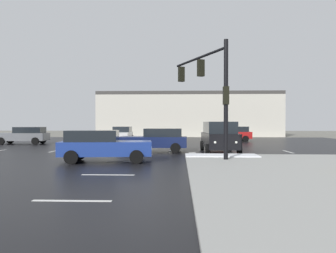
% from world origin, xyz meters
% --- Properties ---
extents(ground_plane, '(120.00, 120.00, 0.00)m').
position_xyz_m(ground_plane, '(0.00, 0.00, 0.00)').
color(ground_plane, slate).
extents(road_asphalt, '(44.00, 44.00, 0.02)m').
position_xyz_m(road_asphalt, '(0.00, 0.00, 0.01)').
color(road_asphalt, black).
rests_on(road_asphalt, ground_plane).
extents(snow_strip_curbside, '(4.00, 1.60, 0.06)m').
position_xyz_m(snow_strip_curbside, '(5.00, -4.00, 0.17)').
color(snow_strip_curbside, white).
rests_on(snow_strip_curbside, sidewalk_corner).
extents(lane_markings, '(36.15, 36.15, 0.01)m').
position_xyz_m(lane_markings, '(1.20, -1.38, 0.02)').
color(lane_markings, silver).
rests_on(lane_markings, road_asphalt).
extents(traffic_signal_mast, '(2.66, 5.36, 6.01)m').
position_xyz_m(traffic_signal_mast, '(4.31, -4.29, 4.18)').
color(traffic_signal_mast, black).
rests_on(traffic_signal_mast, sidewalk_corner).
extents(strip_building_background, '(26.84, 8.00, 6.55)m').
position_xyz_m(strip_building_background, '(4.04, 27.46, 3.27)').
color(strip_building_background, beige).
rests_on(strip_building_background, ground_plane).
extents(sedan_grey, '(4.62, 2.24, 1.58)m').
position_xyz_m(sedan_grey, '(-11.70, 7.22, 0.85)').
color(sedan_grey, slate).
rests_on(sedan_grey, road_asphalt).
extents(sedan_white, '(2.14, 4.59, 1.58)m').
position_xyz_m(sedan_white, '(-3.24, 10.63, 0.85)').
color(sedan_white, white).
rests_on(sedan_white, road_asphalt).
extents(sedan_navy, '(4.58, 2.12, 1.58)m').
position_xyz_m(sedan_navy, '(1.08, -0.34, 0.85)').
color(sedan_navy, '#141E47').
rests_on(sedan_navy, road_asphalt).
extents(sedan_blue, '(4.67, 2.39, 1.58)m').
position_xyz_m(sedan_blue, '(-1.17, -5.98, 0.85)').
color(sedan_blue, navy).
rests_on(sedan_blue, road_asphalt).
extents(sedan_red, '(4.65, 2.32, 1.58)m').
position_xyz_m(sedan_red, '(7.98, 11.90, 0.85)').
color(sedan_red, '#B21919').
rests_on(sedan_red, road_asphalt).
extents(suv_black, '(2.30, 4.89, 2.03)m').
position_xyz_m(suv_black, '(5.31, -0.52, 1.09)').
color(suv_black, black).
rests_on(suv_black, road_asphalt).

